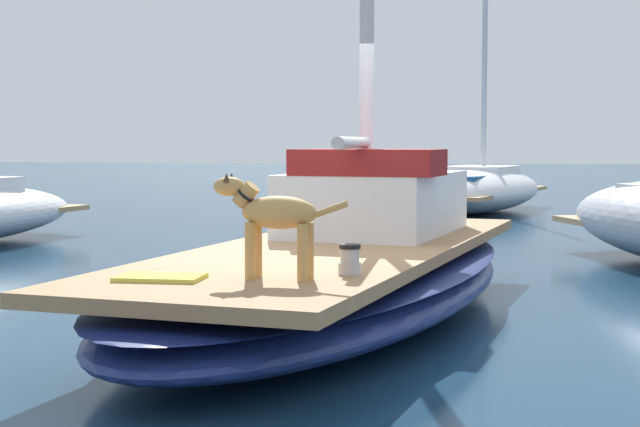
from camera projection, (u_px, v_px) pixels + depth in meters
ground_plane at (336, 319)px, 8.81m from camera, size 120.00×120.00×0.00m
sailboat_main at (336, 281)px, 8.79m from camera, size 3.90×7.59×0.66m
cabin_house at (374, 199)px, 9.78m from camera, size 1.81×2.46×0.84m
dog_tan at (273, 216)px, 6.56m from camera, size 0.94×0.29×0.70m
deck_winch at (350, 260)px, 6.80m from camera, size 0.16×0.16×0.21m
deck_towel at (160, 277)px, 6.56m from camera, size 0.56×0.37×0.03m
moored_boat_far_astern at (475, 189)px, 21.76m from camera, size 4.12×6.66×5.46m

